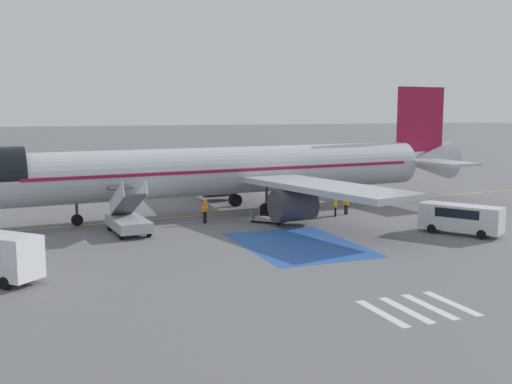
# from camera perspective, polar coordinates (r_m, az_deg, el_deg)

# --- Properties ---
(ground_plane) EXTENTS (600.00, 600.00, 0.00)m
(ground_plane) POSITION_cam_1_polar(r_m,az_deg,el_deg) (50.45, -2.55, -1.85)
(ground_plane) COLOR slate
(apron_leadline_yellow) EXTENTS (79.38, 6.74, 0.01)m
(apron_leadline_yellow) POSITION_cam_1_polar(r_m,az_deg,el_deg) (49.64, -2.32, -2.00)
(apron_leadline_yellow) COLOR gold
(apron_leadline_yellow) RESTS_ON ground_plane
(apron_stand_patch_blue) EXTENTS (6.95, 9.92, 0.01)m
(apron_stand_patch_blue) POSITION_cam_1_polar(r_m,az_deg,el_deg) (38.10, 4.05, -5.00)
(apron_stand_patch_blue) COLOR #2856A8
(apron_stand_patch_blue) RESTS_ON ground_plane
(apron_walkway_bar_0) EXTENTS (0.44, 3.60, 0.01)m
(apron_walkway_bar_0) POSITION_cam_1_polar(r_m,az_deg,el_deg) (26.02, 11.90, -11.24)
(apron_walkway_bar_0) COLOR silver
(apron_walkway_bar_0) RESTS_ON ground_plane
(apron_walkway_bar_1) EXTENTS (0.44, 3.60, 0.01)m
(apron_walkway_bar_1) POSITION_cam_1_polar(r_m,az_deg,el_deg) (26.67, 14.09, -10.83)
(apron_walkway_bar_1) COLOR silver
(apron_walkway_bar_1) RESTS_ON ground_plane
(apron_walkway_bar_2) EXTENTS (0.44, 3.60, 0.01)m
(apron_walkway_bar_2) POSITION_cam_1_polar(r_m,az_deg,el_deg) (27.36, 16.16, -10.42)
(apron_walkway_bar_2) COLOR silver
(apron_walkway_bar_2) RESTS_ON ground_plane
(apron_walkway_bar_3) EXTENTS (0.44, 3.60, 0.01)m
(apron_walkway_bar_3) POSITION_cam_1_polar(r_m,az_deg,el_deg) (28.09, 18.13, -10.03)
(apron_walkway_bar_3) COLOR silver
(apron_walkway_bar_3) RESTS_ON ground_plane
(airliner) EXTENTS (45.77, 32.99, 10.65)m
(airliner) POSITION_cam_1_polar(r_m,az_deg,el_deg) (49.44, -1.67, 2.05)
(airliner) COLOR #B7BCC4
(airliner) RESTS_ON ground_plane
(boarding_stairs_forward) EXTENTS (2.59, 5.37, 3.82)m
(boarding_stairs_forward) POSITION_cam_1_polar(r_m,az_deg,el_deg) (42.14, -12.07, -2.59)
(boarding_stairs_forward) COLOR #ADB2BA
(boarding_stairs_forward) RESTS_ON ground_plane
(fuel_tanker) EXTENTS (10.62, 3.69, 3.49)m
(fuel_tanker) POSITION_cam_1_polar(r_m,az_deg,el_deg) (74.24, -1.36, 2.61)
(fuel_tanker) COLOR #38383D
(fuel_tanker) RESTS_ON ground_plane
(service_van_0) EXTENTS (4.35, 5.55, 2.03)m
(service_van_0) POSITION_cam_1_polar(r_m,az_deg,el_deg) (43.21, 18.92, -2.23)
(service_van_0) COLOR silver
(service_van_0) RESTS_ON ground_plane
(baggage_cart) EXTENTS (2.84, 2.95, 0.87)m
(baggage_cart) POSITION_cam_1_polar(r_m,az_deg,el_deg) (45.36, 1.27, -2.60)
(baggage_cart) COLOR gray
(baggage_cart) RESTS_ON ground_plane
(ground_crew_0) EXTENTS (0.37, 0.48, 1.60)m
(ground_crew_0) POSITION_cam_1_polar(r_m,az_deg,el_deg) (48.27, 7.58, -1.24)
(ground_crew_0) COLOR black
(ground_crew_0) RESTS_ON ground_plane
(ground_crew_1) EXTENTS (0.47, 0.32, 1.83)m
(ground_crew_1) POSITION_cam_1_polar(r_m,az_deg,el_deg) (45.04, -4.90, -1.66)
(ground_crew_1) COLOR black
(ground_crew_1) RESTS_ON ground_plane
(ground_crew_2) EXTENTS (0.43, 0.49, 1.61)m
(ground_crew_2) POSITION_cam_1_polar(r_m,az_deg,el_deg) (49.28, 8.57, -1.07)
(ground_crew_2) COLOR black
(ground_crew_2) RESTS_ON ground_plane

